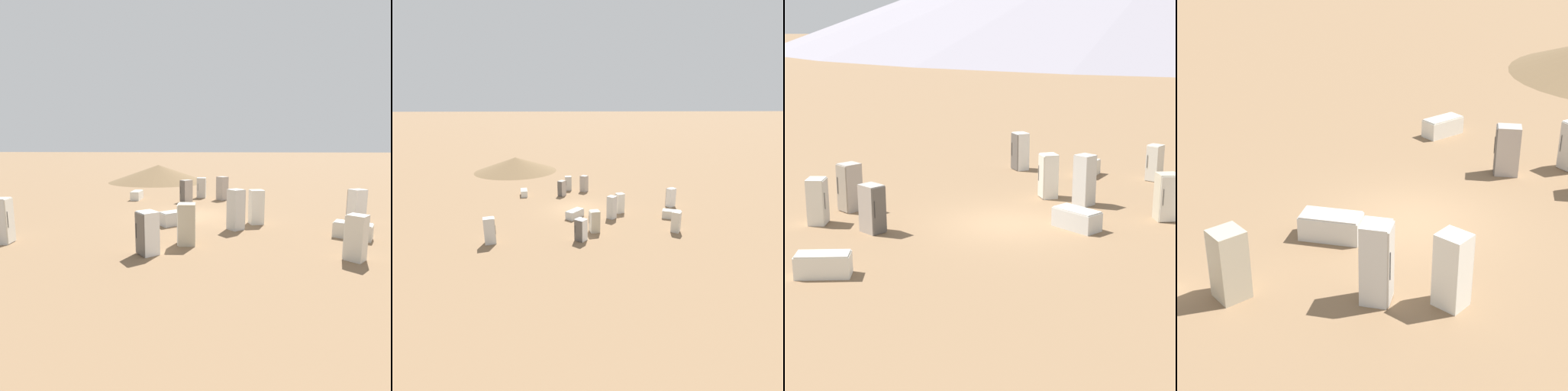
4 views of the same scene
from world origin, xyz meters
TOP-DOWN VIEW (x-y plane):
  - ground_plane at (0.00, 0.00)m, footprint 1000.00×1000.00m
  - dirt_mound at (7.72, -17.56)m, footprint 11.61×11.61m
  - discarded_fridge_0 at (-8.76, 0.18)m, footprint 0.91×0.88m
  - discarded_fridge_1 at (-1.15, -5.79)m, footprint 0.95×0.94m
  - discarded_fridge_2 at (0.15, 6.90)m, footprint 0.93×0.93m
  - discarded_fridge_3 at (-7.01, 6.09)m, footprint 0.82×0.81m
  - discarded_fridge_4 at (0.56, -6.42)m, footprint 0.72×0.66m
  - discarded_fridge_5 at (1.31, -4.33)m, footprint 0.91×0.94m
  - discarded_fridge_6 at (-7.74, 3.25)m, footprint 1.66×1.28m
  - discarded_fridge_7 at (0.32, 2.36)m, footprint 1.63×1.67m
  - discarded_fridge_8 at (-0.97, 5.49)m, footprint 0.81×0.79m
  - discarded_fridge_9 at (-3.67, 1.44)m, footprint 0.81×0.80m
  - discarded_fridge_10 at (6.36, 6.80)m, footprint 0.86×0.73m
  - discarded_fridge_11 at (-2.74, 2.78)m, footprint 0.88×0.89m
  - discarded_fridge_12 at (5.26, -4.69)m, footprint 0.84×1.56m

SIDE VIEW (x-z plane):
  - ground_plane at x=0.00m, z-range 0.00..0.00m
  - discarded_fridge_12 at x=5.26m, z-range 0.00..0.66m
  - discarded_fridge_7 at x=0.32m, z-range 0.00..0.68m
  - discarded_fridge_6 at x=-7.74m, z-range 0.00..0.68m
  - discarded_fridge_2 at x=0.15m, z-range 0.00..1.57m
  - discarded_fridge_3 at x=-7.01m, z-range 0.00..1.58m
  - discarded_fridge_4 at x=0.56m, z-range 0.00..1.59m
  - discarded_fridge_5 at x=1.31m, z-range 0.00..1.60m
  - discarded_fridge_8 at x=-0.97m, z-range 0.00..1.66m
  - discarded_fridge_0 at x=-8.76m, z-range 0.00..1.74m
  - discarded_fridge_9 at x=-3.67m, z-range 0.00..1.75m
  - discarded_fridge_1 at x=-1.15m, z-range 0.00..1.76m
  - discarded_fridge_10 at x=6.36m, z-range 0.00..1.85m
  - discarded_fridge_11 at x=-2.74m, z-range 0.00..1.92m
  - dirt_mound at x=7.72m, z-range 0.00..2.00m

